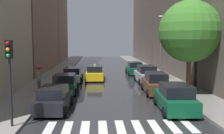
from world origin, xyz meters
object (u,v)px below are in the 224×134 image
parked_car_right_nearest (175,99)px  traffic_light_left_corner (9,64)px  parked_car_left_nearest (54,99)px  taxi_midroad (95,73)px  parked_car_right_fourth (135,69)px  pedestrian_foreground (39,74)px  street_tree_right (190,31)px  parked_car_right_third (146,75)px  parked_car_left_third (73,75)px  parked_car_right_second (156,84)px  parked_car_left_second (65,84)px  lamp_post_right (161,43)px

parked_car_right_nearest → traffic_light_left_corner: size_ratio=1.07×
parked_car_left_nearest → taxi_midroad: 12.84m
parked_car_right_fourth → pedestrian_foreground: pedestrian_foreground is taller
street_tree_right → pedestrian_foreground: bearing=169.5°
parked_car_right_third → street_tree_right: size_ratio=0.62×
parked_car_left_third → parked_car_right_second: size_ratio=0.90×
parked_car_right_nearest → parked_car_right_third: size_ratio=0.99×
parked_car_right_second → parked_car_right_third: parked_car_right_third is taller
taxi_midroad → pedestrian_foreground: 7.75m
parked_car_right_nearest → parked_car_right_second: parked_car_right_second is taller
parked_car_left_second → taxi_midroad: size_ratio=0.93×
parked_car_right_nearest → traffic_light_left_corner: traffic_light_left_corner is taller
taxi_midroad → traffic_light_left_corner: traffic_light_left_corner is taller
parked_car_right_fourth → parked_car_left_third: bearing=125.7°
parked_car_left_third → parked_car_right_fourth: bearing=-53.5°
parked_car_left_third → lamp_post_right: size_ratio=0.60×
parked_car_left_second → parked_car_right_fourth: size_ratio=1.00×
parked_car_left_third → taxi_midroad: (2.38, 0.94, 0.04)m
parked_car_right_nearest → street_tree_right: bearing=-25.1°
traffic_light_left_corner → lamp_post_right: bearing=52.2°
parked_car_left_third → lamp_post_right: bearing=-94.6°
pedestrian_foreground → traffic_light_left_corner: (0.79, -9.94, 1.76)m
parked_car_left_third → taxi_midroad: size_ratio=0.93×
parked_car_left_second → lamp_post_right: lamp_post_right is taller
parked_car_right_second → lamp_post_right: lamp_post_right is taller
parked_car_right_nearest → street_tree_right: (2.52, 4.78, 4.33)m
parked_car_left_second → parked_car_left_third: parked_car_left_second is taller
taxi_midroad → street_tree_right: 12.12m
parked_car_right_third → street_tree_right: street_tree_right is taller
parked_car_right_fourth → lamp_post_right: bearing=-163.9°
parked_car_right_fourth → taxi_midroad: taxi_midroad is taller
parked_car_right_third → lamp_post_right: size_ratio=0.67×
parked_car_right_nearest → parked_car_right_third: parked_car_right_third is taller
parked_car_left_nearest → lamp_post_right: size_ratio=0.63×
parked_car_right_second → pedestrian_foreground: size_ratio=2.35×
parked_car_left_second → parked_car_right_nearest: parked_car_right_nearest is taller
lamp_post_right → parked_car_left_third: bearing=174.9°
lamp_post_right → parked_car_left_second: bearing=-150.8°
taxi_midroad → pedestrian_foreground: size_ratio=2.30×
parked_car_right_third → pedestrian_foreground: pedestrian_foreground is taller
parked_car_left_nearest → lamp_post_right: (9.43, 10.83, 3.36)m
taxi_midroad → street_tree_right: street_tree_right is taller
parked_car_left_second → parked_car_right_second: size_ratio=0.91×
parked_car_left_second → lamp_post_right: 11.30m
parked_car_right_fourth → street_tree_right: 13.78m
parked_car_right_second → parked_car_right_third: size_ratio=0.99×
parked_car_left_nearest → lamp_post_right: 14.75m
parked_car_left_nearest → street_tree_right: street_tree_right is taller
parked_car_left_second → pedestrian_foreground: pedestrian_foreground is taller
parked_car_left_nearest → parked_car_right_nearest: (7.60, -0.50, 0.06)m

